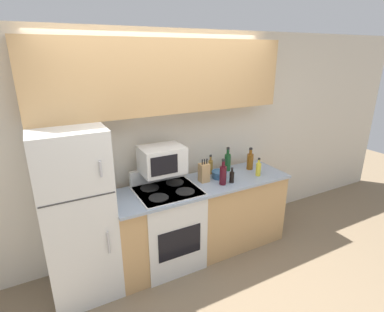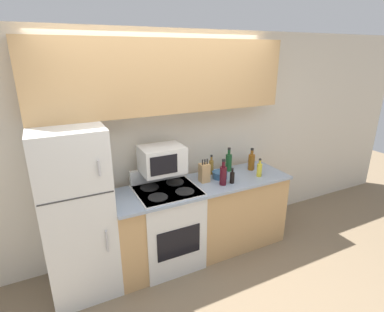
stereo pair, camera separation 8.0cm
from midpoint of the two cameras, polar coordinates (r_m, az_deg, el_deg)
ground_plane at (r=3.55m, az=0.20°, el=-21.33°), size 12.00×12.00×0.00m
wall_back at (r=3.51m, az=-5.02°, el=1.98°), size 8.00×0.05×2.55m
lower_cabinets at (r=3.62m, az=2.61°, el=-11.63°), size 2.08×0.63×0.91m
refrigerator at (r=3.12m, az=-20.41°, el=-10.01°), size 0.63×0.70×1.70m
upper_cabinets at (r=3.20m, az=-4.23°, el=14.88°), size 2.71×0.30×0.74m
stove at (r=3.43m, az=-3.92°, el=-13.10°), size 0.67×0.61×1.08m
microwave at (r=3.20m, az=-5.02°, el=-0.64°), size 0.46×0.35×0.28m
knife_block at (r=3.39m, az=3.04°, el=-3.18°), size 0.11×0.10×0.27m
bowl at (r=3.52m, az=5.98°, el=-3.53°), size 0.18×0.18×0.08m
bottle_cooking_spray at (r=3.63m, az=13.33°, el=-2.50°), size 0.06×0.06×0.22m
bottle_wine_red at (r=3.33m, az=6.65°, el=-3.58°), size 0.08×0.08×0.30m
bottle_wine_green at (r=3.72m, az=7.61°, el=-1.10°), size 0.08×0.08×0.30m
bottle_whiskey at (r=3.81m, az=11.85°, el=-0.99°), size 0.08×0.08×0.28m
bottle_vinegar at (r=3.61m, az=4.32°, el=-2.02°), size 0.06×0.06×0.24m
bottle_soy_sauce at (r=3.40m, az=8.33°, el=-4.01°), size 0.05×0.05×0.18m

